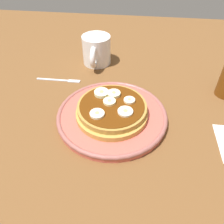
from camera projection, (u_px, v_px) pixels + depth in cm
name	position (u px, v px, depth cm)	size (l,w,h in cm)	color
ground_plane	(112.00, 123.00, 56.02)	(140.00, 140.00, 3.00)	brown
plate	(112.00, 115.00, 54.32)	(26.28, 26.28, 1.88)	#CC594C
pancake_stack	(111.00, 110.00, 52.83)	(16.85, 16.78, 2.80)	#BF8E40
banana_slice_0	(109.00, 102.00, 52.53)	(2.93, 2.93, 0.80)	#FBF1B2
banana_slice_1	(102.00, 93.00, 54.79)	(3.59, 3.59, 1.00)	#EEF0B9
banana_slice_2	(125.00, 112.00, 50.05)	(3.44, 3.44, 0.72)	#F2E5C3
banana_slice_3	(97.00, 114.00, 49.46)	(3.26, 3.26, 0.78)	#F9EABF
banana_slice_4	(129.00, 100.00, 52.92)	(2.66, 2.66, 0.75)	#FBE3B8
banana_slice_5	(114.00, 94.00, 54.57)	(3.19, 3.19, 0.96)	#F1EBB3
coffee_mug	(96.00, 50.00, 71.20)	(12.30, 8.80, 8.92)	white
fork	(61.00, 80.00, 66.66)	(1.28, 13.01, 0.50)	silver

